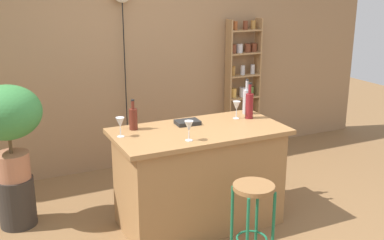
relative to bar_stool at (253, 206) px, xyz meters
name	(u,v)px	position (x,y,z in m)	size (l,w,h in m)	color
ground	(214,237)	(-0.08, 0.46, -0.49)	(12.00, 12.00, 0.00)	brown
back_wall	(135,46)	(-0.08, 2.41, 0.91)	(6.40, 0.10, 2.80)	#997551
kitchen_counter	(199,177)	(-0.08, 0.76, -0.04)	(1.49, 0.76, 0.89)	#9E7042
bar_stool	(253,206)	(0.00, 0.00, 0.00)	(0.31, 0.31, 0.66)	#196642
spice_shelf	(243,83)	(1.26, 2.26, 0.39)	(0.44, 0.15, 1.67)	#A87F51
plant_stool	(17,202)	(-1.57, 1.41, -0.26)	(0.32, 0.32, 0.45)	#2D2823
potted_plant	(7,119)	(-1.57, 1.41, 0.51)	(0.59, 0.53, 0.84)	#A86B4C
bottle_soda_blue	(246,101)	(0.54, 1.00, 0.53)	(0.07, 0.07, 0.34)	#B2B2B7
bottle_vinegar	(249,105)	(0.48, 0.86, 0.53)	(0.07, 0.07, 0.34)	maroon
bottle_olive_oil	(133,118)	(-0.60, 0.99, 0.50)	(0.07, 0.07, 0.27)	#5B2319
wine_glass_left	(189,127)	(-0.29, 0.53, 0.52)	(0.07, 0.07, 0.16)	silver
wine_glass_center	(120,123)	(-0.75, 0.85, 0.52)	(0.07, 0.07, 0.16)	silver
wine_glass_right	(237,106)	(0.37, 0.91, 0.52)	(0.07, 0.07, 0.16)	silver
cookbook	(187,122)	(-0.11, 0.93, 0.42)	(0.21, 0.15, 0.04)	black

